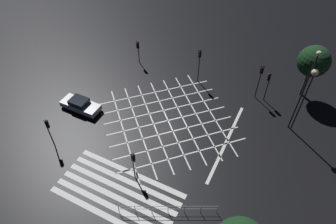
% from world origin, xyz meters
% --- Properties ---
extents(ground_plane, '(200.00, 200.00, 0.00)m').
position_xyz_m(ground_plane, '(0.00, 0.00, 0.00)').
color(ground_plane, black).
extents(road_markings, '(16.42, 20.40, 0.01)m').
position_xyz_m(road_markings, '(0.35, -5.11, 0.00)').
color(road_markings, silver).
rests_on(road_markings, ground_plane).
extents(traffic_light_nw_cross, '(0.36, 0.39, 3.24)m').
position_xyz_m(traffic_light_nw_cross, '(-8.11, 7.65, 2.32)').
color(traffic_light_nw_cross, black).
rests_on(traffic_light_nw_cross, ground_plane).
extents(traffic_light_sw_cross, '(0.36, 0.39, 3.60)m').
position_xyz_m(traffic_light_sw_cross, '(-8.46, -8.06, 2.57)').
color(traffic_light_sw_cross, black).
rests_on(traffic_light_sw_cross, ground_plane).
extents(traffic_light_median_north, '(0.36, 0.39, 4.51)m').
position_xyz_m(traffic_light_median_north, '(0.26, 7.57, 3.21)').
color(traffic_light_median_north, black).
rests_on(traffic_light_median_north, ground_plane).
extents(traffic_light_ne_main, '(0.39, 0.36, 3.78)m').
position_xyz_m(traffic_light_ne_main, '(8.28, 7.89, 2.70)').
color(traffic_light_ne_main, black).
rests_on(traffic_light_ne_main, ground_plane).
extents(traffic_light_median_south, '(0.36, 0.39, 3.25)m').
position_xyz_m(traffic_light_median_south, '(0.48, -7.55, 2.33)').
color(traffic_light_median_south, black).
rests_on(traffic_light_median_south, ground_plane).
extents(traffic_light_ne_cross, '(0.36, 0.39, 4.46)m').
position_xyz_m(traffic_light_ne_cross, '(7.34, 7.82, 3.17)').
color(traffic_light_ne_cross, black).
rests_on(traffic_light_ne_cross, ground_plane).
extents(street_lamp_east, '(0.63, 0.63, 7.70)m').
position_xyz_m(street_lamp_east, '(12.02, 4.61, 6.01)').
color(street_lamp_east, black).
rests_on(street_lamp_east, ground_plane).
extents(street_lamp_west, '(0.46, 0.46, 9.37)m').
position_xyz_m(street_lamp_west, '(11.74, 4.84, 6.16)').
color(street_lamp_west, black).
rests_on(street_lamp_west, ground_plane).
extents(street_tree_far, '(3.43, 3.43, 6.36)m').
position_xyz_m(street_tree_far, '(12.02, 10.83, 4.62)').
color(street_tree_far, brown).
rests_on(street_tree_far, ground_plane).
extents(waiting_car, '(4.49, 1.74, 1.35)m').
position_xyz_m(waiting_car, '(-9.46, -2.73, 0.63)').
color(waiting_car, silver).
rests_on(waiting_car, ground_plane).
extents(pedestrian_railing, '(7.25, 3.65, 1.05)m').
position_xyz_m(pedestrian_railing, '(4.69, -9.37, 0.67)').
color(pedestrian_railing, '#9EA0A5').
rests_on(pedestrian_railing, ground_plane).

